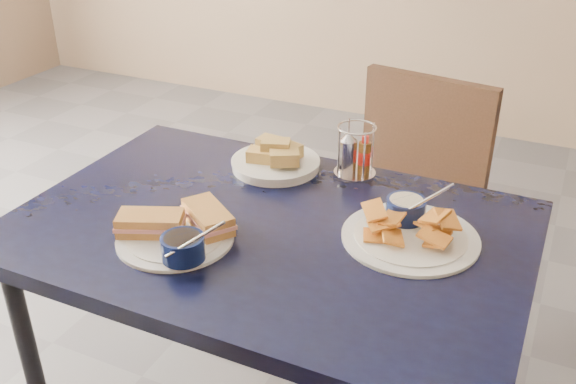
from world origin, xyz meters
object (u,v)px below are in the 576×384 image
at_px(plantain_plate, 409,227).
at_px(condiment_caddy, 354,154).
at_px(dining_table, 269,250).
at_px(sandwich_plate, 179,231).
at_px(chair_far, 403,200).
at_px(bread_basket, 276,159).

height_order(plantain_plate, condiment_caddy, condiment_caddy).
height_order(dining_table, plantain_plate, plantain_plate).
bearing_deg(dining_table, condiment_caddy, 75.36).
xyz_separation_m(dining_table, plantain_plate, (0.30, 0.09, 0.09)).
xyz_separation_m(sandwich_plate, plantain_plate, (0.44, 0.24, -0.01)).
xyz_separation_m(plantain_plate, condiment_caddy, (-0.21, 0.24, 0.04)).
height_order(dining_table, condiment_caddy, condiment_caddy).
bearing_deg(chair_far, plantain_plate, -74.83).
xyz_separation_m(dining_table, condiment_caddy, (0.09, 0.33, 0.13)).
height_order(chair_far, plantain_plate, chair_far).
relative_size(dining_table, condiment_caddy, 8.48).
height_order(dining_table, chair_far, chair_far).
bearing_deg(condiment_caddy, chair_far, 80.41).
xyz_separation_m(chair_far, plantain_plate, (0.16, -0.58, 0.26)).
distance_m(dining_table, plantain_plate, 0.33).
distance_m(chair_far, plantain_plate, 0.65).
bearing_deg(plantain_plate, bread_basket, 156.71).
bearing_deg(sandwich_plate, bread_basket, 85.67).
distance_m(chair_far, sandwich_plate, 0.90).
relative_size(plantain_plate, condiment_caddy, 2.20).
xyz_separation_m(plantain_plate, bread_basket, (-0.41, 0.18, 0.01)).
bearing_deg(chair_far, bread_basket, -122.52).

